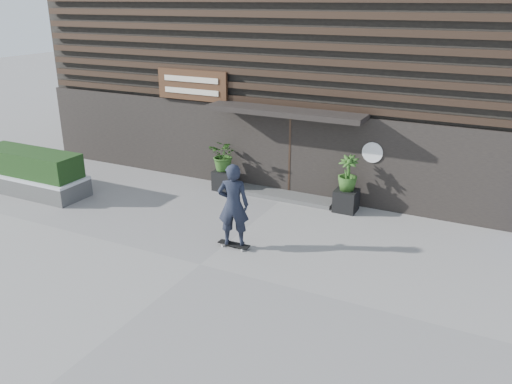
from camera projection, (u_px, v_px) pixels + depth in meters
The scene contains 11 objects.
ground at pixel (200, 265), 11.39m from camera, with size 80.00×80.00×0.00m, color gray.
entrance_step at pixel (285, 195), 15.22m from camera, with size 3.00×0.80×0.12m, color #4B4B49.
planter_pot_left at pixel (225, 180), 15.77m from camera, with size 0.60×0.60×0.60m, color black.
bamboo_left at pixel (224, 155), 15.50m from camera, with size 0.86×0.75×0.96m, color #2D591E.
planter_pot_right at pixel (346, 200), 14.17m from camera, with size 0.60×0.60×0.60m, color black.
bamboo_right at pixel (348, 173), 13.90m from camera, with size 0.54×0.54×0.96m, color #2D591E.
raised_bed at pixel (33, 184), 15.57m from camera, with size 3.50×1.20×0.50m, color #484846.
snow_layer at pixel (32, 175), 15.47m from camera, with size 3.50×1.20×0.08m, color silver.
hedge at pixel (30, 162), 15.33m from camera, with size 3.30×1.00×0.70m, color #173412.
building at pixel (348, 43), 18.34m from camera, with size 18.00×11.00×8.00m.
skateboarder at pixel (233, 205), 11.81m from camera, with size 0.83×0.68×2.04m.
Camera 1 is at (5.63, -8.49, 5.47)m, focal length 36.60 mm.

